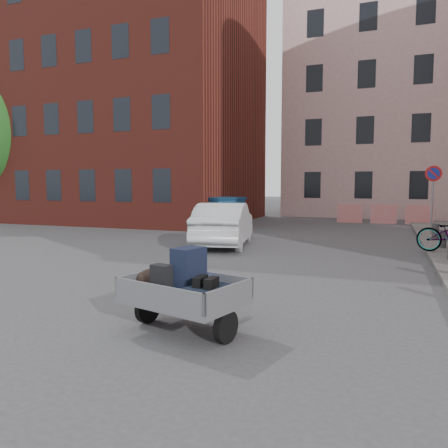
% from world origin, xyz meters
% --- Properties ---
extents(ground, '(120.00, 120.00, 0.00)m').
position_xyz_m(ground, '(0.00, 0.00, 0.00)').
color(ground, '#38383A').
rests_on(ground, ground).
extents(building_brick, '(12.00, 10.00, 14.00)m').
position_xyz_m(building_brick, '(-9.00, 13.00, 7.00)').
color(building_brick, '#591E16').
rests_on(building_brick, ground).
extents(building_pink, '(16.00, 8.00, 14.00)m').
position_xyz_m(building_pink, '(6.00, 22.00, 7.00)').
color(building_pink, '#B9928E').
rests_on(building_pink, ground).
extents(far_building, '(6.00, 6.00, 8.00)m').
position_xyz_m(far_building, '(-20.00, 22.00, 4.00)').
color(far_building, maroon).
rests_on(far_building, ground).
extents(no_parking_sign, '(0.60, 0.09, 2.65)m').
position_xyz_m(no_parking_sign, '(6.00, 9.48, 2.01)').
color(no_parking_sign, gray).
rests_on(no_parking_sign, sidewalk).
extents(barriers, '(4.70, 0.18, 1.00)m').
position_xyz_m(barriers, '(4.20, 15.00, 0.50)').
color(barriers, red).
rests_on(barriers, ground).
extents(trailer, '(1.83, 1.96, 1.20)m').
position_xyz_m(trailer, '(1.76, -3.77, 0.61)').
color(trailer, black).
rests_on(trailer, ground).
extents(dumpster, '(3.95, 3.10, 1.47)m').
position_xyz_m(dumpster, '(-3.64, 9.82, 0.74)').
color(dumpster, '#1B4F81').
rests_on(dumpster, ground).
extents(silver_car, '(2.40, 4.62, 1.45)m').
position_xyz_m(silver_car, '(-0.76, 4.56, 0.72)').
color(silver_car, '#B1B4B9').
rests_on(silver_car, ground).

